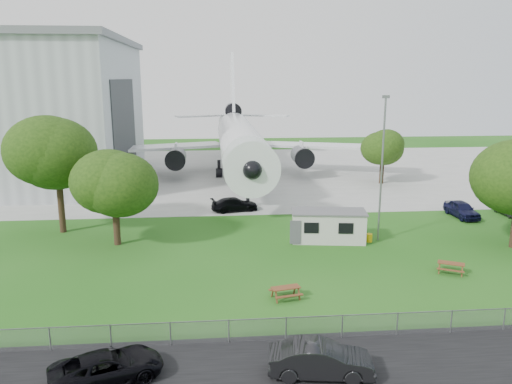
{
  "coord_description": "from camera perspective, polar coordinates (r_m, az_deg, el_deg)",
  "views": [
    {
      "loc": [
        -5.67,
        -33.11,
        13.49
      ],
      "look_at": [
        -2.04,
        8.0,
        4.0
      ],
      "focal_mm": 35.0,
      "sensor_mm": 36.0,
      "label": 1
    }
  ],
  "objects": [
    {
      "name": "ground",
      "position": [
        36.2,
        4.39,
        -8.97
      ],
      "size": [
        160.0,
        160.0,
        0.0
      ],
      "primitive_type": "plane",
      "color": "#347023"
    },
    {
      "name": "car_ne_sedan",
      "position": [
        55.98,
        26.9,
        -1.75
      ],
      "size": [
        1.47,
        3.93,
        1.28
      ],
      "primitive_type": "imported",
      "rotation": [
        0.0,
        0.0,
        0.03
      ],
      "color": "black",
      "rests_on": "ground"
    },
    {
      "name": "concrete_apron",
      "position": [
        72.59,
        -0.48,
        2.26
      ],
      "size": [
        120.0,
        46.0,
        0.03
      ],
      "primitive_type": "cube",
      "color": "#B7B7B2",
      "rests_on": "ground"
    },
    {
      "name": "tree_west_big",
      "position": [
        46.53,
        -21.83,
        3.83
      ],
      "size": [
        9.13,
        9.13,
        11.43
      ],
      "color": "#382619",
      "rests_on": "ground"
    },
    {
      "name": "fence",
      "position": [
        27.77,
        7.69,
        -16.24
      ],
      "size": [
        58.0,
        0.04,
        1.3
      ],
      "primitive_type": "cube",
      "color": "gray",
      "rests_on": "ground"
    },
    {
      "name": "tree_far_apron",
      "position": [
        66.25,
        14.31,
        4.92
      ],
      "size": [
        5.21,
        5.21,
        7.31
      ],
      "color": "#382619",
      "rests_on": "ground"
    },
    {
      "name": "airliner",
      "position": [
        69.55,
        -2.0,
        6.16
      ],
      "size": [
        46.36,
        47.73,
        17.69
      ],
      "color": "white",
      "rests_on": "ground"
    },
    {
      "name": "tree_west_small",
      "position": [
        41.72,
        -15.96,
        1.28
      ],
      "size": [
        6.53,
        6.53,
        8.69
      ],
      "color": "#382619",
      "rests_on": "ground"
    },
    {
      "name": "asphalt_strip",
      "position": [
        24.86,
        9.56,
        -20.09
      ],
      "size": [
        120.0,
        8.0,
        0.02
      ],
      "primitive_type": "cube",
      "color": "black",
      "rests_on": "ground"
    },
    {
      "name": "picnic_west",
      "position": [
        31.96,
        3.41,
        -12.04
      ],
      "size": [
        2.09,
        1.86,
        0.76
      ],
      "primitive_type": null,
      "rotation": [
        0.0,
        0.0,
        0.23
      ],
      "color": "brown",
      "rests_on": "ground"
    },
    {
      "name": "car_west_estate",
      "position": [
        24.82,
        -16.65,
        -18.67
      ],
      "size": [
        5.53,
        4.04,
        1.4
      ],
      "primitive_type": "imported",
      "rotation": [
        0.0,
        0.0,
        1.95
      ],
      "color": "black",
      "rests_on": "ground"
    },
    {
      "name": "site_cabin",
      "position": [
        42.48,
        8.28,
        -3.85
      ],
      "size": [
        6.91,
        3.52,
        2.62
      ],
      "color": "beige",
      "rests_on": "ground"
    },
    {
      "name": "car_apron_van",
      "position": [
        51.49,
        -2.46,
        -1.44
      ],
      "size": [
        5.11,
        2.89,
        1.4
      ],
      "primitive_type": "imported",
      "rotation": [
        0.0,
        0.0,
        1.77
      ],
      "color": "black",
      "rests_on": "ground"
    },
    {
      "name": "picnic_east",
      "position": [
        38.3,
        21.32,
        -8.6
      ],
      "size": [
        2.29,
        2.17,
        0.76
      ],
      "primitive_type": null,
      "rotation": [
        0.0,
        0.0,
        -0.49
      ],
      "color": "brown",
      "rests_on": "ground"
    },
    {
      "name": "lamp_mast",
      "position": [
        42.35,
        14.17,
        2.37
      ],
      "size": [
        0.16,
        0.16,
        12.0
      ],
      "primitive_type": "cylinder",
      "color": "slate",
      "rests_on": "ground"
    },
    {
      "name": "car_centre_sedan",
      "position": [
        24.41,
        7.4,
        -18.5
      ],
      "size": [
        5.03,
        2.33,
        1.6
      ],
      "primitive_type": "imported",
      "rotation": [
        0.0,
        0.0,
        1.43
      ],
      "color": "black",
      "rests_on": "ground"
    },
    {
      "name": "car_ne_hatch",
      "position": [
        53.25,
        22.46,
        -1.85
      ],
      "size": [
        2.08,
        4.72,
        1.58
      ],
      "primitive_type": "imported",
      "rotation": [
        0.0,
        0.0,
        0.05
      ],
      "color": "black",
      "rests_on": "ground"
    }
  ]
}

